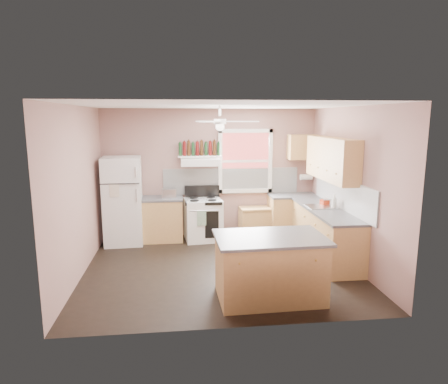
{
  "coord_description": "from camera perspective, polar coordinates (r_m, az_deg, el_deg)",
  "views": [
    {
      "loc": [
        -0.67,
        -6.41,
        2.5
      ],
      "look_at": [
        0.1,
        0.3,
        1.25
      ],
      "focal_mm": 32.0,
      "sensor_mm": 36.0,
      "label": 1
    }
  ],
  "objects": [
    {
      "name": "bottle_shelf",
      "position": [
        8.33,
        -3.5,
        5.09
      ],
      "size": [
        0.9,
        0.26,
        0.03
      ],
      "primitive_type": "cube",
      "color": "white",
      "rests_on": "range_hood"
    },
    {
      "name": "base_cabinet_left",
      "position": [
        8.38,
        -9.03,
        -3.94
      ],
      "size": [
        0.9,
        0.6,
        0.86
      ],
      "primitive_type": "cube",
      "color": "#AF8149",
      "rests_on": "floor"
    },
    {
      "name": "wall_right",
      "position": [
        7.15,
        17.88,
        0.71
      ],
      "size": [
        0.05,
        4.0,
        2.7
      ],
      "primitive_type": "cube",
      "color": "#936C63",
      "rests_on": "ground"
    },
    {
      "name": "wall_back",
      "position": [
        8.54,
        -1.99,
        2.74
      ],
      "size": [
        4.5,
        0.05,
        2.7
      ],
      "primitive_type": "cube",
      "color": "#936C63",
      "rests_on": "ground"
    },
    {
      "name": "toaster",
      "position": [
        8.22,
        -7.85,
        -0.2
      ],
      "size": [
        0.29,
        0.18,
        0.18
      ],
      "primitive_type": "cube",
      "rotation": [
        0.0,
        0.0,
        0.08
      ],
      "color": "silver",
      "rests_on": "counter_left"
    },
    {
      "name": "counter_corner",
      "position": [
        8.62,
        9.88,
        -0.5
      ],
      "size": [
        1.02,
        0.62,
        0.04
      ],
      "primitive_type": "cube",
      "color": "#474749",
      "rests_on": "base_cabinet_corner"
    },
    {
      "name": "stove",
      "position": [
        8.3,
        -3.0,
        -3.97
      ],
      "size": [
        0.8,
        0.71,
        0.86
      ],
      "primitive_type": "cube",
      "rotation": [
        0.0,
        0.0,
        0.1
      ],
      "color": "white",
      "rests_on": "floor"
    },
    {
      "name": "counter_left",
      "position": [
        8.28,
        -9.12,
        -0.93
      ],
      "size": [
        0.92,
        0.62,
        0.04
      ],
      "primitive_type": "cube",
      "color": "#474749",
      "rests_on": "base_cabinet_left"
    },
    {
      "name": "floor",
      "position": [
        6.92,
        -0.55,
        -10.71
      ],
      "size": [
        4.5,
        4.5,
        0.0
      ],
      "primitive_type": "plane",
      "color": "black",
      "rests_on": "ground"
    },
    {
      "name": "counter_right",
      "position": [
        7.38,
        14.35,
        -2.53
      ],
      "size": [
        0.62,
        2.22,
        0.04
      ],
      "primitive_type": "cube",
      "color": "#474749",
      "rests_on": "base_cabinet_right"
    },
    {
      "name": "upper_cabinet_corner",
      "position": [
        8.67,
        11.13,
        6.32
      ],
      "size": [
        0.6,
        0.33,
        0.52
      ],
      "primitive_type": "cube",
      "color": "#AF8149",
      "rests_on": "wall_back"
    },
    {
      "name": "cart",
      "position": [
        8.6,
        4.39,
        -4.27
      ],
      "size": [
        0.66,
        0.46,
        0.63
      ],
      "primitive_type": "cube",
      "rotation": [
        0.0,
        0.0,
        0.07
      ],
      "color": "#AF8149",
      "rests_on": "floor"
    },
    {
      "name": "base_cabinet_corner",
      "position": [
        8.72,
        9.79,
        -3.41
      ],
      "size": [
        1.0,
        0.6,
        0.86
      ],
      "primitive_type": "cube",
      "color": "#AF8149",
      "rests_on": "floor"
    },
    {
      "name": "soap_bottle",
      "position": [
        7.46,
        15.48,
        -1.32
      ],
      "size": [
        0.13,
        0.13,
        0.25
      ],
      "primitive_type": "imported",
      "rotation": [
        0.0,
        0.0,
        2.08
      ],
      "color": "silver",
      "rests_on": "counter_right"
    },
    {
      "name": "backsplash_back",
      "position": [
        8.58,
        1.04,
        1.6
      ],
      "size": [
        2.9,
        0.03,
        0.55
      ],
      "primitive_type": "cube",
      "color": "white",
      "rests_on": "wall_back"
    },
    {
      "name": "upper_cabinet_right",
      "position": [
        7.48,
        15.12,
        4.59
      ],
      "size": [
        0.33,
        1.8,
        0.76
      ],
      "primitive_type": "cube",
      "color": "#AF8149",
      "rests_on": "wall_right"
    },
    {
      "name": "ceiling_fan_hub",
      "position": [
        6.45,
        -0.59,
        10.03
      ],
      "size": [
        0.2,
        0.2,
        0.08
      ],
      "primitive_type": "cylinder",
      "color": "white",
      "rests_on": "ceiling"
    },
    {
      "name": "paper_towel",
      "position": [
        8.81,
        11.67,
        2.11
      ],
      "size": [
        0.26,
        0.12,
        0.12
      ],
      "primitive_type": "cylinder",
      "rotation": [
        0.0,
        1.57,
        0.0
      ],
      "color": "white",
      "rests_on": "wall_back"
    },
    {
      "name": "island",
      "position": [
        5.72,
        6.54,
        -10.83
      ],
      "size": [
        1.45,
        0.94,
        0.86
      ],
      "primitive_type": "cube",
      "rotation": [
        0.0,
        0.0,
        0.03
      ],
      "color": "#AF8149",
      "rests_on": "floor"
    },
    {
      "name": "refrigerator",
      "position": [
        8.23,
        -14.24,
        -1.22
      ],
      "size": [
        0.78,
        0.76,
        1.75
      ],
      "primitive_type": "cube",
      "rotation": [
        0.0,
        0.0,
        0.05
      ],
      "color": "white",
      "rests_on": "floor"
    },
    {
      "name": "wall_left",
      "position": [
        6.71,
        -20.27,
        -0.05
      ],
      "size": [
        0.05,
        4.0,
        2.7
      ],
      "primitive_type": "cube",
      "color": "#936C63",
      "rests_on": "ground"
    },
    {
      "name": "red_caddy",
      "position": [
        7.74,
        14.29,
        -1.4
      ],
      "size": [
        0.21,
        0.17,
        0.1
      ],
      "primitive_type": "cube",
      "rotation": [
        0.0,
        0.0,
        0.3
      ],
      "color": "#AF2B0F",
      "rests_on": "counter_right"
    },
    {
      "name": "backsplash_right",
      "position": [
        7.44,
        16.58,
        -0.23
      ],
      "size": [
        0.03,
        2.6,
        0.55
      ],
      "primitive_type": "cube",
      "color": "white",
      "rests_on": "wall_right"
    },
    {
      "name": "sink",
      "position": [
        7.56,
        13.82,
        -2.08
      ],
      "size": [
        0.55,
        0.45,
        0.03
      ],
      "primitive_type": "cube",
      "color": "silver",
      "rests_on": "counter_right"
    },
    {
      "name": "window_frame",
      "position": [
        8.54,
        3.08,
        4.42
      ],
      "size": [
        1.16,
        0.07,
        1.36
      ],
      "primitive_type": "cube",
      "color": "white",
      "rests_on": "wall_back"
    },
    {
      "name": "faucet",
      "position": [
        7.6,
        14.97,
        -1.49
      ],
      "size": [
        0.03,
        0.03,
        0.14
      ],
      "primitive_type": "cylinder",
      "color": "silver",
      "rests_on": "sink"
    },
    {
      "name": "island_top",
      "position": [
        5.57,
        6.64,
        -6.51
      ],
      "size": [
        1.54,
        1.03,
        0.04
      ],
      "primitive_type": "cube",
      "rotation": [
        0.0,
        0.0,
        0.03
      ],
      "color": "#474749",
      "rests_on": "island"
    },
    {
      "name": "range_hood",
      "position": [
        8.22,
        -3.45,
        4.32
      ],
      "size": [
        0.78,
        0.5,
        0.14
      ],
      "primitive_type": "cube",
      "color": "white",
      "rests_on": "wall_back"
    },
    {
      "name": "base_cabinet_right",
      "position": [
        7.5,
        14.26,
        -5.88
      ],
      "size": [
        0.6,
        2.2,
        0.86
      ],
      "primitive_type": "cube",
      "color": "#AF8149",
      "rests_on": "floor"
    },
    {
      "name": "window_view",
      "position": [
        8.56,
        3.05,
        4.44
      ],
      "size": [
        1.0,
        0.02,
        1.2
      ],
      "primitive_type": "cube",
      "color": "maroon",
      "rests_on": "wall_back"
    },
    {
      "name": "wine_bottles",
      "position": [
        8.32,
        -3.51,
        6.19
      ],
      "size": [
        0.86,
        0.06,
        0.31
      ],
      "color": "#143819",
      "rests_on": "bottle_shelf"
    },
    {
      "name": "ceiling",
      "position": [
        6.45,
        -0.59,
        12.25
      ],
      "size": [
        4.5,
        4.5,
        0.0
      ],
      "primitive_type": "plane",
      "color": "white",
      "rests_on": "ground"
    }
  ]
}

